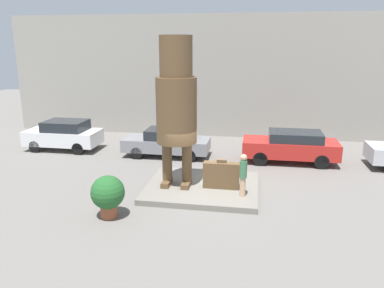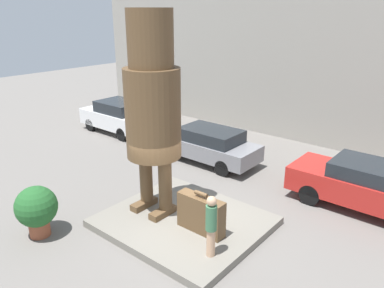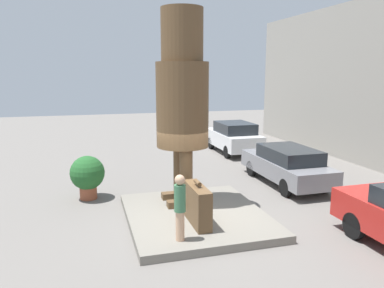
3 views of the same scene
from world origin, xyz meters
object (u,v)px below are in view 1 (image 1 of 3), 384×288
(parked_car_white, at_px, (64,134))
(tourist, at_px, (243,173))
(parked_car_grey, at_px, (167,142))
(statue_figure, at_px, (176,101))
(parked_car_red, at_px, (291,146))
(planter_pot, at_px, (108,194))
(giant_suitcase, at_px, (221,175))

(parked_car_white, bearing_deg, tourist, 151.32)
(parked_car_white, height_order, parked_car_grey, parked_car_white)
(statue_figure, bearing_deg, parked_car_grey, 108.10)
(parked_car_red, relative_size, planter_pot, 3.11)
(parked_car_white, distance_m, parked_car_grey, 6.00)
(parked_car_white, distance_m, parked_car_red, 12.30)
(statue_figure, height_order, parked_car_grey, statue_figure)
(parked_car_red, bearing_deg, planter_pot, 48.14)
(tourist, relative_size, parked_car_red, 0.36)
(giant_suitcase, distance_m, parked_car_white, 10.46)
(tourist, distance_m, planter_pot, 4.93)
(giant_suitcase, bearing_deg, planter_pot, -142.02)
(parked_car_white, bearing_deg, giant_suitcase, 152.42)
(statue_figure, distance_m, tourist, 3.75)
(statue_figure, relative_size, parked_car_white, 1.44)
(tourist, relative_size, parked_car_grey, 0.37)
(statue_figure, relative_size, planter_pot, 3.93)
(parked_car_grey, height_order, planter_pot, planter_pot)
(parked_car_grey, bearing_deg, parked_car_white, -2.60)
(parked_car_grey, bearing_deg, parked_car_red, -179.86)
(giant_suitcase, xyz_separation_m, tourist, (0.87, -0.70, 0.37))
(parked_car_red, bearing_deg, statue_figure, 43.13)
(parked_car_white, height_order, planter_pot, parked_car_white)
(statue_figure, height_order, planter_pot, statue_figure)
(parked_car_red, xyz_separation_m, planter_pot, (-6.62, -7.38, 0.00))
(tourist, xyz_separation_m, parked_car_white, (-10.14, 5.55, -0.26))
(statue_figure, xyz_separation_m, parked_car_white, (-7.47, 4.78, -2.78))
(planter_pot, bearing_deg, giant_suitcase, 37.98)
(parked_car_white, relative_size, planter_pot, 2.72)
(statue_figure, xyz_separation_m, parked_car_grey, (-1.47, 4.51, -2.87))
(parked_car_red, bearing_deg, parked_car_grey, 0.14)
(statue_figure, distance_m, parked_car_red, 7.18)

